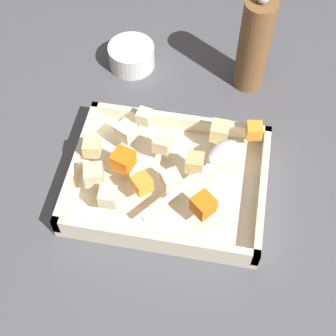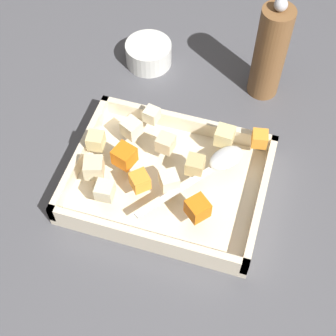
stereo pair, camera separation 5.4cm
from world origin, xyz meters
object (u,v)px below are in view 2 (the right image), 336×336
(baking_dish, at_px, (168,182))
(small_prep_bowl, at_px, (149,54))
(serving_spoon, at_px, (220,162))
(pepper_mill, at_px, (270,52))

(baking_dish, distance_m, small_prep_bowl, 0.31)
(serving_spoon, bearing_deg, small_prep_bowl, -102.24)
(baking_dish, height_order, pepper_mill, pepper_mill)
(baking_dish, xyz_separation_m, pepper_mill, (0.12, 0.28, 0.09))
(baking_dish, distance_m, pepper_mill, 0.31)
(serving_spoon, relative_size, small_prep_bowl, 1.97)
(small_prep_bowl, bearing_deg, pepper_mill, -1.64)
(baking_dish, relative_size, small_prep_bowl, 3.50)
(small_prep_bowl, bearing_deg, baking_dish, -65.65)
(pepper_mill, bearing_deg, small_prep_bowl, 178.36)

